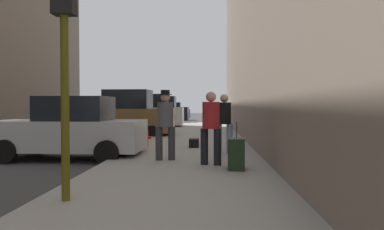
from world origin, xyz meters
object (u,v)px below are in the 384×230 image
Objects in this scene: parked_bronze_suv at (125,116)px; pedestrian_in_red_jacket at (211,124)px; pedestrian_in_jeans at (224,120)px; parked_gray_coupe at (170,112)px; traffic_light at (64,22)px; duffel_bag at (194,143)px; parked_black_suv at (161,111)px; fire_hydrant at (145,136)px; parked_silver_sedan at (70,129)px; pedestrian_with_beanie at (165,121)px; parked_white_van at (149,113)px; rolling_suitcase at (236,154)px.

parked_bronze_suv is 2.72× the size of pedestrian_in_red_jacket.
pedestrian_in_jeans is at bearing 79.21° from pedestrian_in_red_jacket.
parked_bronze_suv is 7.95m from pedestrian_in_jeans.
traffic_light is (1.85, -32.07, 1.91)m from parked_gray_coupe.
parked_gray_coupe is 25.35m from duffel_bag.
duffel_bag is at bearing -79.28° from parked_black_suv.
parked_black_suv is at bearing 100.72° from duffel_bag.
parked_silver_sedan is at bearing -132.58° from fire_hydrant.
parked_black_suv is (0.00, 13.16, 0.00)m from parked_bronze_suv.
parked_gray_coupe is 1.17× the size of traffic_light.
parked_bronze_suv is at bearing 109.60° from pedestrian_with_beanie.
parked_white_van is at bearing 90.00° from parked_silver_sedan.
parked_gray_coupe is 25.06m from fire_hydrant.
pedestrian_in_red_jacket reaches higher than parked_gray_coupe.
traffic_light is (1.85, -12.05, 1.73)m from parked_bronze_suv.
parked_bronze_suv is 6.62× the size of fire_hydrant.
pedestrian_with_beanie is (2.84, -28.00, 0.29)m from parked_gray_coupe.
pedestrian_in_red_jacket reaches higher than rolling_suitcase.
parked_silver_sedan and parked_gray_coupe have the same top height.
duffel_bag is at bearing -82.16° from parked_gray_coupe.
pedestrian_with_beanie is at bearing 76.32° from traffic_light.
pedestrian_in_jeans is at bearing -80.66° from parked_gray_coupe.
traffic_light is 3.46× the size of rolling_suitcase.
traffic_light is at bearing -89.60° from fire_hydrant.
parked_black_suv is 18.59m from duffel_bag.
fire_hydrant is at bearing 175.95° from duffel_bag.
rolling_suitcase is at bearing -46.49° from pedestrian_in_red_jacket.
pedestrian_in_red_jacket is at bearing -23.76° from parked_silver_sedan.
parked_black_suv reaches higher than pedestrian_in_jeans.
parked_gray_coupe is at bearing 95.80° from pedestrian_with_beanie.
parked_bronze_suv is 1.29× the size of traffic_light.
duffel_bag is (3.45, -12.06, -0.74)m from parked_white_van.
parked_white_van reaches higher than pedestrian_in_red_jacket.
traffic_light reaches higher than parked_gray_coupe.
rolling_suitcase is at bearing -57.50° from fire_hydrant.
parked_silver_sedan is at bearing -90.00° from parked_white_van.
parked_bronze_suv is 1.11× the size of parked_gray_coupe.
parked_black_suv is at bearing 90.00° from parked_silver_sedan.
parked_white_van is at bearing -90.00° from parked_black_suv.
duffel_bag is at bearing 78.06° from pedestrian_with_beanie.
pedestrian_with_beanie is at bearing -84.20° from parked_gray_coupe.
parked_bronze_suv is 2.62× the size of pedestrian_with_beanie.
parked_bronze_suv is 10.58× the size of duffel_bag.
pedestrian_in_jeans is 1.98m from duffel_bag.
pedestrian_in_jeans is at bearing -77.51° from parked_black_suv.
parked_white_van is 2.69× the size of pedestrian_in_red_jacket.
parked_silver_sedan is 5.76m from traffic_light.
duffel_bag is at bearing 104.60° from rolling_suitcase.
duffel_bag is (-0.93, 1.55, -0.81)m from pedestrian_in_jeans.
traffic_light is at bearing -81.25° from parked_bronze_suv.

